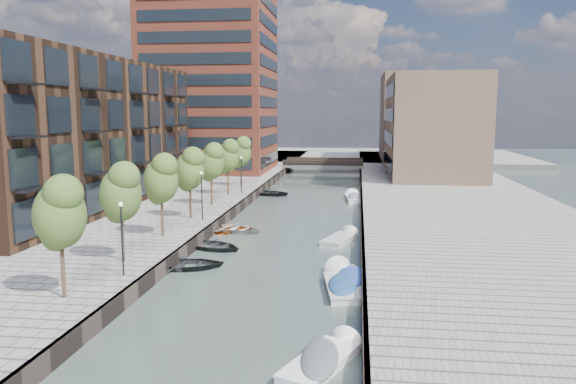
% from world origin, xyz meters
% --- Properties ---
extents(water, '(300.00, 300.00, 0.00)m').
position_xyz_m(water, '(0.00, 40.00, 0.00)').
color(water, '#38473F').
rests_on(water, ground).
extents(quay_left, '(60.00, 140.00, 1.00)m').
position_xyz_m(quay_left, '(-36.00, 40.00, 0.50)').
color(quay_left, gray).
rests_on(quay_left, ground).
extents(quay_right, '(20.00, 140.00, 1.00)m').
position_xyz_m(quay_right, '(16.00, 40.00, 0.50)').
color(quay_right, gray).
rests_on(quay_right, ground).
extents(quay_wall_left, '(0.25, 140.00, 1.00)m').
position_xyz_m(quay_wall_left, '(-6.10, 40.00, 0.50)').
color(quay_wall_left, '#332823').
rests_on(quay_wall_left, ground).
extents(quay_wall_right, '(0.25, 140.00, 1.00)m').
position_xyz_m(quay_wall_right, '(6.10, 40.00, 0.50)').
color(quay_wall_right, '#332823').
rests_on(quay_wall_right, ground).
extents(far_closure, '(80.00, 40.00, 1.00)m').
position_xyz_m(far_closure, '(0.00, 100.00, 0.50)').
color(far_closure, gray).
rests_on(far_closure, ground).
extents(apartment_block, '(8.00, 38.00, 14.00)m').
position_xyz_m(apartment_block, '(-20.00, 30.00, 8.00)').
color(apartment_block, '#311D13').
rests_on(apartment_block, quay_left).
extents(tower, '(18.00, 18.00, 30.00)m').
position_xyz_m(tower, '(-17.00, 65.00, 16.00)').
color(tower, brown).
rests_on(tower, quay_left).
extents(tan_block_near, '(12.00, 25.00, 14.00)m').
position_xyz_m(tan_block_near, '(16.00, 62.00, 8.00)').
color(tan_block_near, tan).
rests_on(tan_block_near, quay_right).
extents(tan_block_far, '(12.00, 20.00, 16.00)m').
position_xyz_m(tan_block_far, '(16.00, 88.00, 9.00)').
color(tan_block_far, tan).
rests_on(tan_block_far, quay_right).
extents(bridge, '(13.00, 6.00, 1.30)m').
position_xyz_m(bridge, '(0.00, 72.00, 1.39)').
color(bridge, gray).
rests_on(bridge, ground).
extents(tree_0, '(2.50, 2.50, 5.95)m').
position_xyz_m(tree_0, '(-8.50, 4.00, 5.31)').
color(tree_0, '#382619').
rests_on(tree_0, quay_left).
extents(tree_1, '(2.50, 2.50, 5.95)m').
position_xyz_m(tree_1, '(-8.50, 11.00, 5.31)').
color(tree_1, '#382619').
rests_on(tree_1, quay_left).
extents(tree_2, '(2.50, 2.50, 5.95)m').
position_xyz_m(tree_2, '(-8.50, 18.00, 5.31)').
color(tree_2, '#382619').
rests_on(tree_2, quay_left).
extents(tree_3, '(2.50, 2.50, 5.95)m').
position_xyz_m(tree_3, '(-8.50, 25.00, 5.31)').
color(tree_3, '#382619').
rests_on(tree_3, quay_left).
extents(tree_4, '(2.50, 2.50, 5.95)m').
position_xyz_m(tree_4, '(-8.50, 32.00, 5.31)').
color(tree_4, '#382619').
rests_on(tree_4, quay_left).
extents(tree_5, '(2.50, 2.50, 5.95)m').
position_xyz_m(tree_5, '(-8.50, 39.00, 5.31)').
color(tree_5, '#382619').
rests_on(tree_5, quay_left).
extents(tree_6, '(2.50, 2.50, 5.95)m').
position_xyz_m(tree_6, '(-8.50, 46.00, 5.31)').
color(tree_6, '#382619').
rests_on(tree_6, quay_left).
extents(lamp_0, '(0.24, 0.24, 4.12)m').
position_xyz_m(lamp_0, '(-7.20, 8.00, 3.51)').
color(lamp_0, black).
rests_on(lamp_0, quay_left).
extents(lamp_1, '(0.24, 0.24, 4.12)m').
position_xyz_m(lamp_1, '(-7.20, 24.00, 3.51)').
color(lamp_1, black).
rests_on(lamp_1, quay_left).
extents(lamp_2, '(0.24, 0.24, 4.12)m').
position_xyz_m(lamp_2, '(-7.20, 40.00, 3.51)').
color(lamp_2, black).
rests_on(lamp_2, quay_left).
extents(sloop_0, '(5.50, 4.47, 1.00)m').
position_xyz_m(sloop_0, '(-5.17, 13.15, 0.00)').
color(sloop_0, '#232426').
rests_on(sloop_0, ground).
extents(sloop_1, '(5.58, 4.87, 0.96)m').
position_xyz_m(sloop_1, '(-4.82, 18.40, 0.00)').
color(sloop_1, black).
rests_on(sloop_1, ground).
extents(sloop_2, '(4.92, 4.30, 0.85)m').
position_xyz_m(sloop_2, '(-4.82, 24.31, 0.00)').
color(sloop_2, '#973A10').
rests_on(sloop_2, ground).
extents(sloop_3, '(5.73, 4.90, 1.00)m').
position_xyz_m(sloop_3, '(-4.48, 24.45, 0.00)').
color(sloop_3, '#BCBBBA').
rests_on(sloop_3, ground).
extents(sloop_4, '(5.79, 4.68, 1.06)m').
position_xyz_m(sloop_4, '(-4.99, 45.50, 0.00)').
color(sloop_4, black).
rests_on(sloop_4, ground).
extents(motorboat_0, '(3.44, 5.64, 1.78)m').
position_xyz_m(motorboat_0, '(5.24, 11.56, 0.22)').
color(motorboat_0, silver).
rests_on(motorboat_0, ground).
extents(motorboat_1, '(3.34, 4.99, 1.58)m').
position_xyz_m(motorboat_1, '(4.47, 0.42, 0.19)').
color(motorboat_1, white).
rests_on(motorboat_1, ground).
extents(motorboat_2, '(3.01, 5.01, 1.58)m').
position_xyz_m(motorboat_2, '(4.52, 22.41, 0.09)').
color(motorboat_2, silver).
rests_on(motorboat_2, ground).
extents(motorboat_3, '(2.46, 5.36, 1.72)m').
position_xyz_m(motorboat_3, '(4.86, 10.06, 0.21)').
color(motorboat_3, beige).
rests_on(motorboat_3, ground).
extents(motorboat_4, '(2.40, 5.52, 1.78)m').
position_xyz_m(motorboat_4, '(5.28, 43.35, 0.22)').
color(motorboat_4, white).
rests_on(motorboat_4, ground).
extents(car, '(2.31, 3.77, 1.20)m').
position_xyz_m(car, '(10.78, 61.94, 1.60)').
color(car, '#ADB0B2').
rests_on(car, quay_right).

